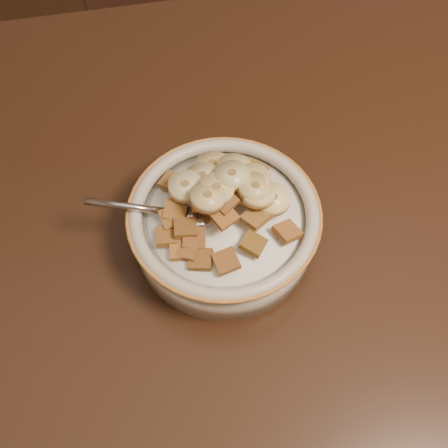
{
  "coord_description": "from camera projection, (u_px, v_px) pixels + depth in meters",
  "views": [
    {
      "loc": [
        -0.01,
        -0.2,
        1.22
      ],
      "look_at": [
        0.03,
        0.07,
        0.78
      ],
      "focal_mm": 45.0,
      "sensor_mm": 36.0,
      "label": 1
    }
  ],
  "objects": [
    {
      "name": "banana_slice_0",
      "position": [
        212.0,
        165.0,
        0.52
      ],
      "size": [
        0.04,
        0.04,
        0.01
      ],
      "primitive_type": "cylinder",
      "rotation": [
        0.1,
        0.08,
        2.34
      ],
      "color": "#CFBE71",
      "rests_on": "milk"
    },
    {
      "name": "milk",
      "position": [
        224.0,
        218.0,
        0.51
      ],
      "size": [
        0.14,
        0.14,
        0.0
      ],
      "primitive_type": "cylinder",
      "color": "white",
      "rests_on": "cereal_bowl"
    },
    {
      "name": "cereal_square_8",
      "position": [
        226.0,
        261.0,
        0.48
      ],
      "size": [
        0.02,
        0.02,
        0.01
      ],
      "primitive_type": "cube",
      "rotation": [
        0.11,
        -0.11,
        0.23
      ],
      "color": "brown",
      "rests_on": "milk"
    },
    {
      "name": "cereal_square_24",
      "position": [
        216.0,
        190.0,
        0.51
      ],
      "size": [
        0.03,
        0.03,
        0.01
      ],
      "primitive_type": "cube",
      "rotation": [
        0.09,
        0.13,
        1.17
      ],
      "color": "brown",
      "rests_on": "milk"
    },
    {
      "name": "cereal_square_20",
      "position": [
        225.0,
        175.0,
        0.53
      ],
      "size": [
        0.02,
        0.02,
        0.01
      ],
      "primitive_type": "cube",
      "rotation": [
        0.23,
        -0.1,
        1.41
      ],
      "color": "olive",
      "rests_on": "milk"
    },
    {
      "name": "cereal_square_13",
      "position": [
        223.0,
        194.0,
        0.5
      ],
      "size": [
        0.03,
        0.03,
        0.01
      ],
      "primitive_type": "cube",
      "rotation": [
        -0.0,
        0.03,
        2.59
      ],
      "color": "brown",
      "rests_on": "milk"
    },
    {
      "name": "cereal_square_5",
      "position": [
        172.0,
        182.0,
        0.53
      ],
      "size": [
        0.03,
        0.03,
        0.01
      ],
      "primitive_type": "cube",
      "rotation": [
        0.06,
        0.05,
        2.49
      ],
      "color": "brown",
      "rests_on": "milk"
    },
    {
      "name": "banana_slice_9",
      "position": [
        273.0,
        199.0,
        0.5
      ],
      "size": [
        0.04,
        0.04,
        0.01
      ],
      "primitive_type": "cylinder",
      "rotation": [
        -0.06,
        0.09,
        2.89
      ],
      "color": "#FFF594",
      "rests_on": "milk"
    },
    {
      "name": "banana_slice_4",
      "position": [
        208.0,
        197.0,
        0.49
      ],
      "size": [
        0.04,
        0.04,
        0.02
      ],
      "primitive_type": "cylinder",
      "rotation": [
        -0.07,
        0.13,
        0.34
      ],
      "color": "#D0C684",
      "rests_on": "milk"
    },
    {
      "name": "banana_slice_11",
      "position": [
        232.0,
        176.0,
        0.5
      ],
      "size": [
        0.04,
        0.04,
        0.01
      ],
      "primitive_type": "cylinder",
      "rotation": [
        0.12,
        0.05,
        2.66
      ],
      "color": "#D7CA82",
      "rests_on": "milk"
    },
    {
      "name": "cereal_square_18",
      "position": [
        172.0,
        217.0,
        0.5
      ],
      "size": [
        0.02,
        0.02,
        0.01
      ],
      "primitive_type": "cube",
      "rotation": [
        0.14,
        -0.11,
        0.22
      ],
      "color": "brown",
      "rests_on": "milk"
    },
    {
      "name": "banana_slice_10",
      "position": [
        185.0,
        186.0,
        0.5
      ],
      "size": [
        0.04,
        0.04,
        0.01
      ],
      "primitive_type": "cylinder",
      "rotation": [
        0.0,
        -0.03,
        1.8
      ],
      "color": "beige",
      "rests_on": "milk"
    },
    {
      "name": "cereal_square_3",
      "position": [
        187.0,
        249.0,
        0.49
      ],
      "size": [
        0.03,
        0.03,
        0.01
      ],
      "primitive_type": "cube",
      "rotation": [
        -0.05,
        0.15,
        2.67
      ],
      "color": "brown",
      "rests_on": "milk"
    },
    {
      "name": "banana_slice_1",
      "position": [
        252.0,
        185.0,
        0.5
      ],
      "size": [
        0.04,
        0.04,
        0.01
      ],
      "primitive_type": "cylinder",
      "rotation": [
        -0.01,
        0.12,
        2.66
      ],
      "color": "beige",
      "rests_on": "milk"
    },
    {
      "name": "cereal_square_26",
      "position": [
        258.0,
        194.0,
        0.51
      ],
      "size": [
        0.03,
        0.03,
        0.01
      ],
      "primitive_type": "cube",
      "rotation": [
        0.25,
        0.16,
        2.89
      ],
      "color": "olive",
      "rests_on": "milk"
    },
    {
      "name": "cereal_square_10",
      "position": [
        271.0,
        196.0,
        0.52
      ],
      "size": [
        0.03,
        0.02,
        0.01
      ],
      "primitive_type": "cube",
      "rotation": [
        0.23,
        -0.05,
        1.3
      ],
      "color": "brown",
      "rests_on": "milk"
    },
    {
      "name": "table",
      "position": [
        205.0,
        323.0,
        0.52
      ],
      "size": [
        1.44,
        0.96,
        0.04
      ],
      "primitive_type": "cube",
      "rotation": [
        0.0,
        0.0,
        0.05
      ],
      "color": "black",
      "rests_on": "floor"
    },
    {
      "name": "cereal_square_15",
      "position": [
        194.0,
        238.0,
        0.49
      ],
      "size": [
        0.02,
        0.02,
        0.01
      ],
      "primitive_type": "cube",
      "rotation": [
        -0.19,
        -0.11,
        3.01
      ],
      "color": "brown",
      "rests_on": "milk"
    },
    {
      "name": "banana_slice_3",
      "position": [
        217.0,
        189.0,
        0.49
      ],
      "size": [
        0.04,
        0.04,
        0.01
      ],
      "primitive_type": "cylinder",
      "rotation": [
        0.06,
        -0.06,
        2.01
      ],
      "color": "#D5BC70",
      "rests_on": "milk"
    },
    {
      "name": "chair",
      "position": [
        207.0,
        97.0,
        1.05
      ],
      "size": [
        0.47,
        0.47,
        0.92
      ],
      "primitive_type": "cube",
      "rotation": [
        0.0,
        0.0,
        0.18
      ],
      "color": "#311C13",
      "rests_on": "floor"
    },
    {
      "name": "cereal_square_1",
      "position": [
        212.0,
        197.0,
        0.5
      ],
      "size": [
        0.03,
        0.03,
        0.01
      ],
      "primitive_type": "cube",
      "rotation": [
        0.03,
        0.05,
        2.15
      ],
      "color": "brown",
      "rests_on": "milk"
    },
    {
      "name": "cereal_square_25",
      "position": [
        181.0,
        249.0,
        0.49
      ],
      "size": [
        0.02,
        0.02,
        0.01
      ],
      "primitive_type": "cube",
      "rotation": [
        0.01,
        -0.06,
        1.48
      ],
      "color": "#94641F",
      "rests_on": "milk"
    },
    {
      "name": "cereal_square_14",
      "position": [
        185.0,
        228.0,
        0.49
      ],
      "size": [
        0.02,
        0.02,
        0.01
      ],
      "primitive_type": "cube",
      "rotation": [
        0.11,
        -0.06,
        3.08
      ],
      "color": "brown",
      "rests_on": "milk"
    },
    {
      "name": "cereal_square_11",
      "position": [
        287.0,
        232.0,
        0.5
      ],
      "size": [
        0.03,
        0.03,
        0.01
      ],
      "primitive_type": "cube",
      "rotation": [
        0.24,
        0.06,
        2.03
      ],
      "color": "brown",
      "rests_on": "milk"
    },
    {
      "name": "banana_slice_7",
      "position": [
        258.0,
        193.0,
        0.5
      ],
      "size": [
        0.03,
        0.03,
        0.01
      ],
      "primitive_type": "cylinder",
      "rotation": [
        -0.12,
        0.03,
        0.02
      ],
      "color": "#F6E37B",
      "rests_on": "milk"
    },
    {
      "name": "cereal_square_21",
      "position": [
        256.0,
        218.0,
        0.5
      ],
      "size": [
        0.03,
        0.03,
        0.01
      ],
      "primitive_type": "cube",
      "rotation": [
        -0.17,
        0.02,
        0.63
      ],
      "color": "brown",
      "rests_on": "milk"
    },
    {
      "name": "cereal_square_9",
      "position": [
        201.0,
        259.0,
        0.49
      ],
      "size": [
        0.02,
        0.02,
        0.01
      ],
      "primitive_type": "cube",
      "rotation": [
        -0.16,
        -0.01,
        1.33
      ],
      "color": "brown",
      "rests_on": "milk"
    },
    {
      "name": "cereal_square_12",
      "position": [
        202.0,
        200.0,
        0.5
      ],
      "size": [
        0.02,
        0.02,
        0.01
      ],
      "primitive_type": "cube",
      "rotation": [
        -0.17,
        0.11,
        1.49
      ],
      "color": "#944F21",
      "rests_on": "milk"
    },
    {
      "name": "cereal_bowl",
      "position": [
        224.0,
        229.0,
        0.53
      ],
      "size": [
        0.17,
        0.17,
        0.04
      ],
      "primitive_type": "cylinder",
      "color": "#BCB6A9",
      "rests_on": "table"
    },
    {
      "name": "spoon",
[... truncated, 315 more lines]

